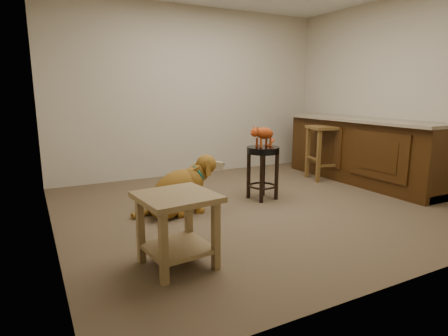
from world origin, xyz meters
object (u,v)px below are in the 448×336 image
golden_retriever (177,191)px  tabby_kitten (263,134)px  padded_stool (263,162)px  side_table (177,219)px  wood_stool (324,152)px

golden_retriever → tabby_kitten: (1.13, 0.04, 0.56)m
padded_stool → tabby_kitten: (-0.01, -0.00, 0.35)m
side_table → tabby_kitten: 2.05m
golden_retriever → side_table: bearing=-106.8°
wood_stool → side_table: (-3.01, -1.70, -0.05)m
tabby_kitten → side_table: bearing=-150.0°
wood_stool → tabby_kitten: 1.55m
padded_stool → wood_stool: wood_stool is taller
padded_stool → side_table: (-1.59, -1.23, -0.09)m
tabby_kitten → golden_retriever: bearing=174.3°
padded_stool → side_table: 2.02m
tabby_kitten → wood_stool: bearing=10.3°
padded_stool → golden_retriever: 1.16m
golden_retriever → tabby_kitten: size_ratio=2.36×
tabby_kitten → padded_stool: bearing=-5.7°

